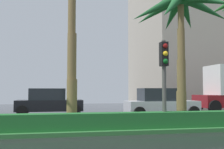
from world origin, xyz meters
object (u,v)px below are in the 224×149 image
(car_in_traffic_second, at_px, (49,102))
(car_in_traffic_third, at_px, (161,103))
(traffic_signal_median_right, at_px, (164,67))
(palm_tree_centre_right, at_px, (181,12))

(car_in_traffic_second, distance_m, car_in_traffic_third, 7.29)
(traffic_signal_median_right, relative_size, car_in_traffic_second, 0.80)
(palm_tree_centre_right, bearing_deg, car_in_traffic_second, 129.50)
(traffic_signal_median_right, bearing_deg, car_in_traffic_second, 118.96)
(car_in_traffic_third, bearing_deg, traffic_signal_median_right, -109.90)
(palm_tree_centre_right, distance_m, traffic_signal_median_right, 3.15)
(car_in_traffic_second, relative_size, car_in_traffic_third, 1.00)
(traffic_signal_median_right, distance_m, car_in_traffic_third, 6.10)
(traffic_signal_median_right, distance_m, car_in_traffic_second, 9.80)
(traffic_signal_median_right, bearing_deg, palm_tree_centre_right, 41.21)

